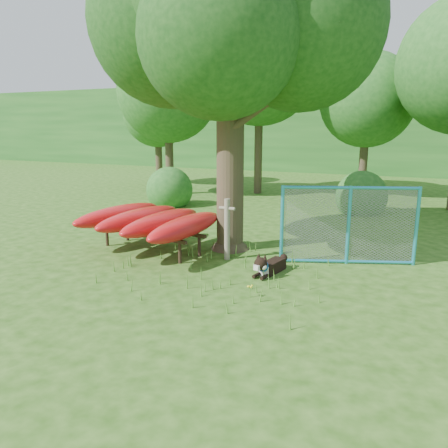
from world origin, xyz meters
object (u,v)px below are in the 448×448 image
at_px(fence_section, 349,225).
at_px(husky_dog, 269,266).
at_px(oak_tree, 230,13).
at_px(kayak_rack, 150,220).

bearing_deg(fence_section, husky_dog, -153.92).
distance_m(husky_dog, fence_section, 2.08).
bearing_deg(husky_dog, fence_section, 57.51).
bearing_deg(husky_dog, oak_tree, 146.81).
distance_m(oak_tree, kayak_rack, 5.13).
relative_size(kayak_rack, husky_dog, 3.00).
xyz_separation_m(husky_dog, fence_section, (1.35, 1.42, 0.69)).
height_order(oak_tree, kayak_rack, oak_tree).
height_order(oak_tree, husky_dog, oak_tree).
height_order(husky_dog, fence_section, fence_section).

